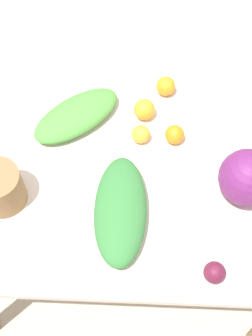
{
  "coord_description": "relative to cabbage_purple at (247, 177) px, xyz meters",
  "views": [
    {
      "loc": [
        -0.03,
        0.79,
        2.07
      ],
      "look_at": [
        0.0,
        0.0,
        0.74
      ],
      "focal_mm": 50.0,
      "sensor_mm": 36.0,
      "label": 1
    }
  ],
  "objects": [
    {
      "name": "dining_table",
      "position": [
        0.38,
        -0.06,
        -0.19
      ],
      "size": [
        1.23,
        0.86,
        0.72
      ],
      "color": "silver",
      "rests_on": "ground_plane"
    },
    {
      "name": "paper_bag",
      "position": [
        0.76,
        0.06,
        -0.02
      ],
      "size": [
        0.15,
        0.15,
        0.14
      ],
      "primitive_type": "cylinder",
      "color": "olive",
      "rests_on": "dining_table"
    },
    {
      "name": "ground_plane",
      "position": [
        0.38,
        -0.06,
        -0.81
      ],
      "size": [
        8.0,
        8.0,
        0.0
      ],
      "primitive_type": "plane",
      "color": "#B2A899"
    },
    {
      "name": "greens_bunch_dandelion",
      "position": [
        0.56,
        -0.26,
        -0.06
      ],
      "size": [
        0.36,
        0.34,
        0.07
      ],
      "primitive_type": "ellipsoid",
      "rotation": [
        0.0,
        0.0,
        3.85
      ],
      "color": "#4C933D",
      "rests_on": "dining_table"
    },
    {
      "name": "orange_0",
      "position": [
        0.33,
        -0.19,
        -0.06
      ],
      "size": [
        0.06,
        0.06,
        0.06
      ],
      "primitive_type": "sphere",
      "color": "#F9A833",
      "rests_on": "dining_table"
    },
    {
      "name": "cabbage_purple",
      "position": [
        0.0,
        0.0,
        0.0
      ],
      "size": [
        0.18,
        0.18,
        0.18
      ],
      "primitive_type": "sphere",
      "color": "#6B2366",
      "rests_on": "dining_table"
    },
    {
      "name": "beet_root",
      "position": [
        0.11,
        0.29,
        -0.06
      ],
      "size": [
        0.07,
        0.07,
        0.07
      ],
      "primitive_type": "sphere",
      "color": "#5B1933",
      "rests_on": "dining_table"
    },
    {
      "name": "orange_3",
      "position": [
        0.25,
        -0.4,
        -0.05
      ],
      "size": [
        0.07,
        0.07,
        0.07
      ],
      "primitive_type": "sphere",
      "color": "orange",
      "rests_on": "dining_table"
    },
    {
      "name": "orange_1",
      "position": [
        0.22,
        -0.19,
        -0.06
      ],
      "size": [
        0.07,
        0.07,
        0.07
      ],
      "primitive_type": "sphere",
      "color": "orange",
      "rests_on": "dining_table"
    },
    {
      "name": "greens_bunch_beet_tops",
      "position": [
        0.39,
        0.1,
        -0.05
      ],
      "size": [
        0.17,
        0.38,
        0.08
      ],
      "primitive_type": "ellipsoid",
      "rotation": [
        0.0,
        0.0,
        4.72
      ],
      "color": "#337538",
      "rests_on": "dining_table"
    },
    {
      "name": "orange_2",
      "position": [
        0.32,
        -0.29,
        -0.05
      ],
      "size": [
        0.08,
        0.08,
        0.08
      ],
      "primitive_type": "sphere",
      "color": "orange",
      "rests_on": "dining_table"
    }
  ]
}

